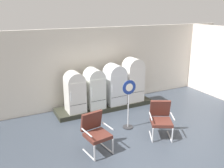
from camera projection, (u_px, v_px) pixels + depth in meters
ground at (153, 149)px, 6.35m from camera, size 12.00×10.00×0.05m
back_wall at (97, 66)px, 9.01m from camera, size 11.76×0.12×2.89m
side_wall_right at (211, 61)px, 10.01m from camera, size 0.16×2.20×2.89m
display_plinth at (105, 106)px, 8.89m from camera, size 3.62×0.95×0.16m
refrigerator_0 at (75, 91)px, 8.04m from camera, size 0.61×0.66×1.39m
refrigerator_1 at (94, 87)px, 8.37m from camera, size 0.60×0.71×1.42m
refrigerator_2 at (115, 83)px, 8.70m from camera, size 0.67×0.70×1.48m
refrigerator_3 at (133, 78)px, 8.96m from camera, size 0.67×0.63×1.65m
armchair_left at (95, 131)px, 6.08m from camera, size 0.71×0.76×1.03m
armchair_right at (161, 117)px, 6.81m from camera, size 0.83×0.87×1.03m
sign_stand at (129, 106)px, 7.21m from camera, size 0.43×0.32×1.54m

